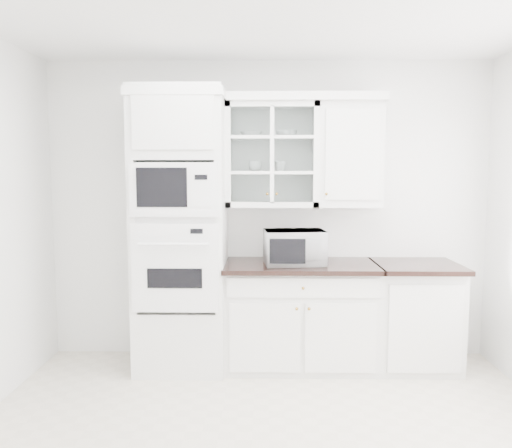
{
  "coord_description": "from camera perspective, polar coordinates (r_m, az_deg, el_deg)",
  "views": [
    {
      "loc": [
        -0.04,
        -2.83,
        1.71
      ],
      "look_at": [
        -0.1,
        1.05,
        1.3
      ],
      "focal_mm": 35.0,
      "sensor_mm": 36.0,
      "label": 1
    }
  ],
  "objects": [
    {
      "name": "room_shell",
      "position": [
        3.26,
        1.6,
        7.26
      ],
      "size": [
        4.0,
        3.5,
        2.7
      ],
      "color": "white",
      "rests_on": "ground"
    },
    {
      "name": "oven_column",
      "position": [
        4.33,
        -8.55,
        -0.8
      ],
      "size": [
        0.76,
        0.68,
        2.4
      ],
      "color": "white",
      "rests_on": "ground"
    },
    {
      "name": "base_cabinet_run",
      "position": [
        4.47,
        5.04,
        -10.21
      ],
      "size": [
        1.32,
        0.67,
        0.92
      ],
      "color": "white",
      "rests_on": "ground"
    },
    {
      "name": "extra_base_cabinet",
      "position": [
        4.64,
        17.63,
        -9.83
      ],
      "size": [
        0.72,
        0.67,
        0.92
      ],
      "color": "white",
      "rests_on": "ground"
    },
    {
      "name": "upper_cabinet_glass",
      "position": [
        4.42,
        1.81,
        7.85
      ],
      "size": [
        0.8,
        0.33,
        0.9
      ],
      "color": "white",
      "rests_on": "room_shell"
    },
    {
      "name": "upper_cabinet_solid",
      "position": [
        4.48,
        10.56,
        7.72
      ],
      "size": [
        0.55,
        0.33,
        0.9
      ],
      "primitive_type": "cube",
      "color": "white",
      "rests_on": "room_shell"
    },
    {
      "name": "crown_molding",
      "position": [
        4.43,
        0.44,
        14.14
      ],
      "size": [
        2.14,
        0.38,
        0.07
      ],
      "primitive_type": "cube",
      "color": "white",
      "rests_on": "room_shell"
    },
    {
      "name": "countertop_microwave",
      "position": [
        4.28,
        4.39,
        -2.63
      ],
      "size": [
        0.54,
        0.47,
        0.29
      ],
      "primitive_type": "imported",
      "rotation": [
        0.0,
        0.0,
        3.24
      ],
      "color": "white",
      "rests_on": "base_cabinet_run"
    },
    {
      "name": "bowl_a",
      "position": [
        4.43,
        -0.57,
        10.22
      ],
      "size": [
        0.23,
        0.23,
        0.05
      ],
      "primitive_type": "imported",
      "rotation": [
        0.0,
        0.0,
        0.2
      ],
      "color": "white",
      "rests_on": "upper_cabinet_glass"
    },
    {
      "name": "bowl_b",
      "position": [
        4.45,
        3.49,
        10.27
      ],
      "size": [
        0.23,
        0.23,
        0.06
      ],
      "primitive_type": "imported",
      "rotation": [
        0.0,
        0.0,
        -0.3
      ],
      "color": "white",
      "rests_on": "upper_cabinet_glass"
    },
    {
      "name": "cup_a",
      "position": [
        4.43,
        -0.09,
        6.62
      ],
      "size": [
        0.12,
        0.12,
        0.09
      ],
      "primitive_type": "imported",
      "rotation": [
        0.0,
        0.0,
        0.06
      ],
      "color": "white",
      "rests_on": "upper_cabinet_glass"
    },
    {
      "name": "cup_b",
      "position": [
        4.42,
        2.8,
        6.62
      ],
      "size": [
        0.11,
        0.11,
        0.09
      ],
      "primitive_type": "imported",
      "rotation": [
        0.0,
        0.0,
        0.11
      ],
      "color": "white",
      "rests_on": "upper_cabinet_glass"
    }
  ]
}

